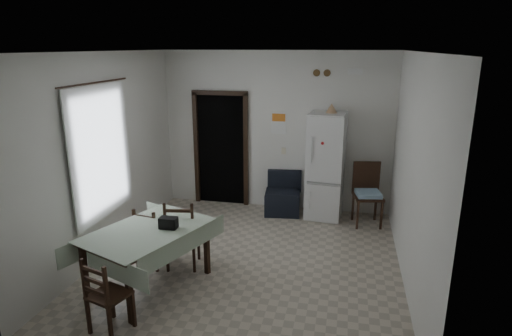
{
  "coord_description": "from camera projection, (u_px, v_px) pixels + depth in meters",
  "views": [
    {
      "loc": [
        1.26,
        -5.37,
        2.97
      ],
      "look_at": [
        0.0,
        0.5,
        1.25
      ],
      "focal_mm": 30.0,
      "sensor_mm": 36.0,
      "label": 1
    }
  ],
  "objects": [
    {
      "name": "light_switch",
      "position": [
        284.0,
        151.0,
        7.89
      ],
      "size": [
        0.08,
        0.02,
        0.12
      ],
      "primitive_type": "cube",
      "color": "beige",
      "rests_on": "ground"
    },
    {
      "name": "calendar_image",
      "position": [
        279.0,
        117.0,
        7.73
      ],
      "size": [
        0.24,
        0.01,
        0.14
      ],
      "primitive_type": "cube",
      "color": "orange",
      "rests_on": "ground"
    },
    {
      "name": "wall_right",
      "position": [
        413.0,
        173.0,
        5.3
      ],
      "size": [
        0.02,
        4.5,
        2.9
      ],
      "primitive_type": null,
      "color": "silver",
      "rests_on": "ground"
    },
    {
      "name": "tan_cone",
      "position": [
        332.0,
        108.0,
        7.21
      ],
      "size": [
        0.22,
        0.22,
        0.16
      ],
      "primitive_type": "cone",
      "rotation": [
        0.0,
        0.0,
        -0.14
      ],
      "color": "tan",
      "rests_on": "fridge"
    },
    {
      "name": "dining_chair_far_left",
      "position": [
        152.0,
        236.0,
        5.92
      ],
      "size": [
        0.43,
        0.43,
        0.86
      ],
      "primitive_type": null,
      "rotation": [
        0.0,
        0.0,
        2.97
      ],
      "color": "black",
      "rests_on": "ground"
    },
    {
      "name": "curtain",
      "position": [
        102.0,
        152.0,
        5.92
      ],
      "size": [
        0.02,
        1.45,
        1.85
      ],
      "primitive_type": "cube",
      "color": "silver",
      "rests_on": "ground"
    },
    {
      "name": "navy_seat",
      "position": [
        283.0,
        193.0,
        7.79
      ],
      "size": [
        0.69,
        0.67,
        0.75
      ],
      "primitive_type": null,
      "rotation": [
        0.0,
        0.0,
        0.11
      ],
      "color": "black",
      "rests_on": "ground"
    },
    {
      "name": "ceiling",
      "position": [
        248.0,
        52.0,
        5.32
      ],
      "size": [
        4.2,
        4.5,
        0.02
      ],
      "primitive_type": null,
      "color": "white",
      "rests_on": "ground"
    },
    {
      "name": "dining_chair_far_right",
      "position": [
        183.0,
        233.0,
        5.88
      ],
      "size": [
        0.49,
        0.49,
        0.99
      ],
      "primitive_type": null,
      "rotation": [
        0.0,
        0.0,
        3.31
      ],
      "color": "black",
      "rests_on": "ground"
    },
    {
      "name": "wall_front",
      "position": [
        188.0,
        233.0,
        3.6
      ],
      "size": [
        4.2,
        0.02,
        2.9
      ],
      "primitive_type": null,
      "color": "silver",
      "rests_on": "ground"
    },
    {
      "name": "window_recess",
      "position": [
        94.0,
        152.0,
        5.94
      ],
      "size": [
        0.1,
        1.2,
        1.6
      ],
      "primitive_type": "cube",
      "color": "silver",
      "rests_on": "ground"
    },
    {
      "name": "wall_back",
      "position": [
        276.0,
        132.0,
        7.83
      ],
      "size": [
        4.2,
        0.02,
        2.9
      ],
      "primitive_type": null,
      "color": "silver",
      "rests_on": "ground"
    },
    {
      "name": "dining_table",
      "position": [
        149.0,
        258.0,
        5.38
      ],
      "size": [
        1.48,
        1.77,
        0.79
      ],
      "primitive_type": null,
      "rotation": [
        0.0,
        0.0,
        -0.37
      ],
      "color": "#A4B79C",
      "rests_on": "ground"
    },
    {
      "name": "dining_chair_near_head",
      "position": [
        109.0,
        294.0,
        4.52
      ],
      "size": [
        0.48,
        0.48,
        0.89
      ],
      "primitive_type": null,
      "rotation": [
        0.0,
        0.0,
        2.84
      ],
      "color": "black",
      "rests_on": "ground"
    },
    {
      "name": "black_bag",
      "position": [
        168.0,
        223.0,
        5.29
      ],
      "size": [
        0.22,
        0.13,
        0.14
      ],
      "primitive_type": "cube",
      "rotation": [
        0.0,
        0.0,
        0.0
      ],
      "color": "black",
      "rests_on": "dining_table"
    },
    {
      "name": "fridge",
      "position": [
        325.0,
        166.0,
        7.48
      ],
      "size": [
        0.67,
        0.67,
        1.88
      ],
      "primitive_type": null,
      "rotation": [
        0.0,
        0.0,
        -0.11
      ],
      "color": "silver",
      "rests_on": "ground"
    },
    {
      "name": "calendar",
      "position": [
        279.0,
        123.0,
        7.77
      ],
      "size": [
        0.28,
        0.02,
        0.4
      ],
      "primitive_type": "cube",
      "color": "white",
      "rests_on": "ground"
    },
    {
      "name": "curtain_rod",
      "position": [
        95.0,
        83.0,
        5.65
      ],
      "size": [
        0.02,
        1.6,
        0.02
      ],
      "primitive_type": "cylinder",
      "rotation": [
        1.57,
        0.0,
        0.0
      ],
      "color": "black",
      "rests_on": "ground"
    },
    {
      "name": "doorway",
      "position": [
        224.0,
        147.0,
        8.34
      ],
      "size": [
        1.06,
        0.52,
        2.22
      ],
      "color": "black",
      "rests_on": "ground"
    },
    {
      "name": "vent_right",
      "position": [
        327.0,
        73.0,
        7.35
      ],
      "size": [
        0.12,
        0.03,
        0.12
      ],
      "primitive_type": "cylinder",
      "rotation": [
        1.57,
        0.0,
        0.0
      ],
      "color": "#513B20",
      "rests_on": "ground"
    },
    {
      "name": "emergency_light",
      "position": [
        355.0,
        72.0,
        7.22
      ],
      "size": [
        0.25,
        0.07,
        0.09
      ],
      "primitive_type": "cube",
      "color": "white",
      "rests_on": "ground"
    },
    {
      "name": "corner_chair",
      "position": [
        368.0,
        195.0,
        7.23
      ],
      "size": [
        0.54,
        0.54,
        1.07
      ],
      "primitive_type": null,
      "rotation": [
        0.0,
        0.0,
        0.19
      ],
      "color": "black",
      "rests_on": "ground"
    },
    {
      "name": "wall_left",
      "position": [
        106.0,
        156.0,
        6.14
      ],
      "size": [
        0.02,
        4.5,
        2.9
      ],
      "primitive_type": null,
      "color": "silver",
      "rests_on": "ground"
    },
    {
      "name": "ground",
      "position": [
        249.0,
        261.0,
        6.12
      ],
      "size": [
        4.5,
        4.5,
        0.0
      ],
      "primitive_type": "plane",
      "color": "#AFA28F",
      "rests_on": "ground"
    },
    {
      "name": "vent_left",
      "position": [
        317.0,
        73.0,
        7.38
      ],
      "size": [
        0.12,
        0.03,
        0.12
      ],
      "primitive_type": "cylinder",
      "rotation": [
        1.57,
        0.0,
        0.0
      ],
      "color": "#513B20",
      "rests_on": "ground"
    }
  ]
}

